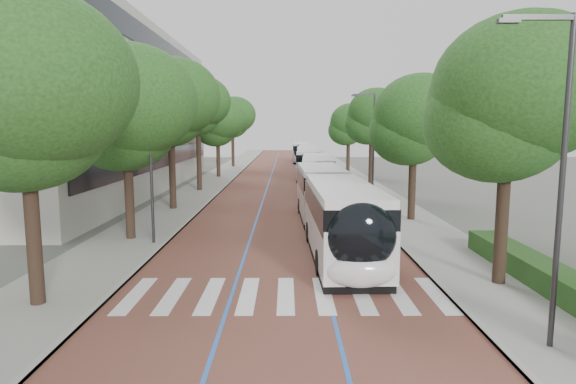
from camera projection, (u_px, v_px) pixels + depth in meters
name	position (u px, v px, depth m)	size (l,w,h in m)	color
ground	(279.00, 307.00, 14.97)	(160.00, 160.00, 0.00)	#51544C
road	(285.00, 177.00, 54.63)	(11.00, 140.00, 0.02)	brown
sidewalk_left	(219.00, 177.00, 54.60)	(4.00, 140.00, 0.12)	gray
sidewalk_right	(350.00, 177.00, 54.64)	(4.00, 140.00, 0.12)	gray
kerb_left	(235.00, 177.00, 54.60)	(0.20, 140.00, 0.14)	gray
kerb_right	(334.00, 177.00, 54.64)	(0.20, 140.00, 0.14)	gray
zebra_crossing	(286.00, 295.00, 15.96)	(10.55, 3.60, 0.01)	silver
lane_line_left	(271.00, 177.00, 54.62)	(0.12, 126.00, 0.01)	blue
lane_line_right	(299.00, 177.00, 54.63)	(0.12, 126.00, 0.01)	blue
office_building	(60.00, 111.00, 41.76)	(18.11, 40.00, 14.00)	#B7B2A9
hedge	(572.00, 290.00, 14.93)	(1.20, 14.00, 0.80)	#1B3E15
streetlight_near	(556.00, 158.00, 11.39)	(1.82, 0.20, 8.00)	#302F32
streetlight_far	(371.00, 138.00, 36.17)	(1.82, 0.20, 8.00)	#302F32
lamp_post_left	(151.00, 159.00, 22.34)	(0.14, 0.14, 8.00)	#302F32
trees_left	(188.00, 115.00, 37.65)	(6.37, 61.14, 9.59)	black
trees_right	(394.00, 121.00, 33.29)	(5.81, 47.43, 8.71)	black
lead_bus	(331.00, 207.00, 24.03)	(3.00, 18.46, 3.20)	black
bus_queued_0	(317.00, 175.00, 40.29)	(3.06, 12.49, 3.20)	silver
bus_queued_1	(309.00, 164.00, 53.63)	(3.06, 12.50, 3.20)	silver
bus_queued_2	(307.00, 157.00, 65.92)	(3.25, 12.53, 3.20)	silver
bus_queued_3	(301.00, 152.00, 79.24)	(2.66, 12.42, 3.20)	silver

